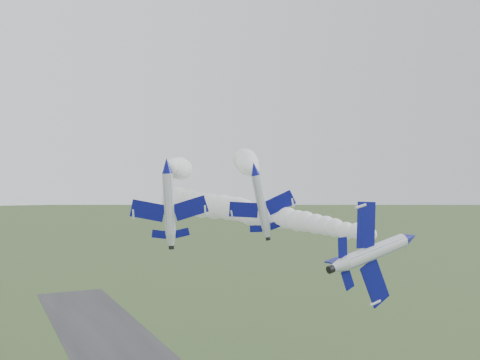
# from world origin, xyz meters

# --- Properties ---
(jet_lead) EXTENTS (3.96, 14.27, 11.53)m
(jet_lead) POSITION_xyz_m (14.21, -7.31, 35.88)
(jet_lead) COLOR silver
(smoke_trail_jet_lead) EXTENTS (14.34, 70.99, 5.76)m
(smoke_trail_jet_lead) POSITION_xyz_m (11.26, 31.47, 37.19)
(smoke_trail_jet_lead) COLOR silver
(jet_pair_left) EXTENTS (10.90, 12.49, 3.26)m
(jet_pair_left) POSITION_xyz_m (-7.41, 18.01, 44.82)
(jet_pair_left) COLOR silver
(smoke_trail_jet_pair_left) EXTENTS (25.15, 50.13, 5.01)m
(smoke_trail_jet_pair_left) POSITION_xyz_m (3.71, 45.33, 45.26)
(smoke_trail_jet_pair_left) COLOR silver
(jet_pair_right) EXTENTS (10.31, 12.00, 3.52)m
(jet_pair_right) POSITION_xyz_m (7.55, 19.54, 44.58)
(jet_pair_right) COLOR silver
(smoke_trail_jet_pair_right) EXTENTS (30.51, 59.15, 5.95)m
(smoke_trail_jet_pair_right) POSITION_xyz_m (21.80, 50.02, 46.48)
(smoke_trail_jet_pair_right) COLOR silver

